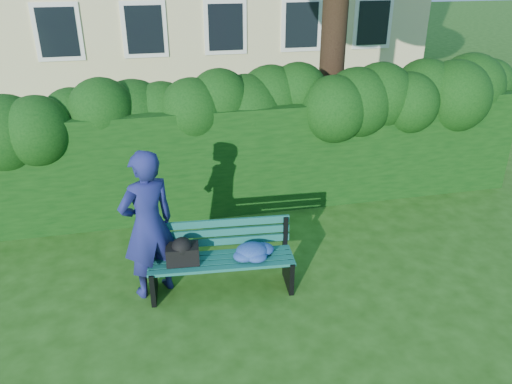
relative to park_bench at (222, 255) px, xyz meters
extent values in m
plane|color=#214D12|center=(0.63, 0.22, -0.50)|extent=(80.00, 80.00, 0.00)
cube|color=white|center=(-2.97, 10.20, 1.50)|extent=(1.30, 0.08, 1.60)
cube|color=black|center=(-2.97, 10.16, 1.50)|extent=(1.05, 0.04, 1.35)
cube|color=white|center=(-0.57, 10.20, 1.50)|extent=(1.30, 0.08, 1.60)
cube|color=black|center=(-0.57, 10.16, 1.50)|extent=(1.05, 0.04, 1.35)
cube|color=white|center=(1.83, 10.20, 1.50)|extent=(1.30, 0.08, 1.60)
cube|color=black|center=(1.83, 10.16, 1.50)|extent=(1.05, 0.04, 1.35)
cube|color=white|center=(4.23, 10.20, 1.50)|extent=(1.30, 0.08, 1.60)
cube|color=black|center=(4.23, 10.16, 1.50)|extent=(1.05, 0.04, 1.35)
cube|color=white|center=(6.63, 10.20, 1.50)|extent=(1.30, 0.08, 1.60)
cube|color=black|center=(6.63, 10.16, 1.50)|extent=(1.05, 0.04, 1.35)
cube|color=#0B330C|center=(0.63, 2.42, 0.40)|extent=(10.00, 1.00, 1.80)
cylinder|color=black|center=(2.66, 3.41, 2.27)|extent=(0.46, 0.46, 5.54)
cube|color=#10514D|center=(-0.03, -0.22, -0.05)|extent=(1.84, 0.26, 0.04)
cube|color=#10514D|center=(-0.02, -0.10, -0.05)|extent=(1.84, 0.26, 0.04)
cube|color=#10514D|center=(-0.01, 0.02, -0.05)|extent=(1.84, 0.26, 0.04)
cube|color=#10514D|center=(0.00, 0.14, -0.05)|extent=(1.84, 0.26, 0.04)
cube|color=#10514D|center=(0.00, 0.22, 0.08)|extent=(1.83, 0.19, 0.10)
cube|color=#10514D|center=(0.01, 0.23, 0.21)|extent=(1.83, 0.19, 0.10)
cube|color=#10514D|center=(0.01, 0.24, 0.34)|extent=(1.83, 0.19, 0.10)
cube|color=black|center=(-0.88, 0.03, -0.28)|extent=(0.10, 0.50, 0.44)
cube|color=black|center=(-0.86, 0.29, 0.15)|extent=(0.06, 0.06, 0.45)
cube|color=black|center=(-0.89, -0.02, -0.06)|extent=(0.10, 0.42, 0.05)
cube|color=black|center=(0.85, -0.12, -0.28)|extent=(0.10, 0.50, 0.44)
cube|color=black|center=(0.87, 0.14, 0.15)|extent=(0.06, 0.06, 0.45)
cube|color=black|center=(0.84, -0.17, -0.06)|extent=(0.10, 0.42, 0.05)
cube|color=white|center=(-0.51, -0.05, -0.02)|extent=(0.19, 0.15, 0.02)
cube|color=black|center=(-0.50, 0.00, 0.09)|extent=(0.43, 0.28, 0.24)
imported|color=navy|center=(-0.88, 0.14, 0.47)|extent=(0.84, 0.72, 1.95)
camera|label=1|loc=(-0.78, -5.35, 3.45)|focal=35.00mm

